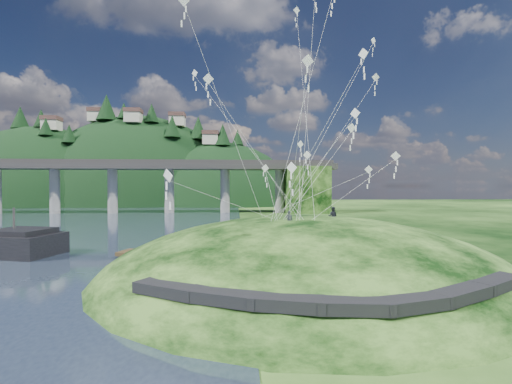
{
  "coord_description": "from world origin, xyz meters",
  "views": [
    {
      "loc": [
        2.08,
        -26.65,
        7.57
      ],
      "look_at": [
        4.0,
        6.0,
        7.0
      ],
      "focal_mm": 24.0,
      "sensor_mm": 36.0,
      "label": 1
    }
  ],
  "objects": [
    {
      "name": "kite_flyers",
      "position": [
        9.43,
        1.94,
        5.74
      ],
      "size": [
        5.12,
        3.68,
        1.71
      ],
      "color": "#23252F",
      "rests_on": "ground"
    },
    {
      "name": "grass_hill",
      "position": [
        8.0,
        2.0,
        -1.5
      ],
      "size": [
        36.0,
        32.0,
        13.0
      ],
      "color": "black",
      "rests_on": "ground"
    },
    {
      "name": "wooden_dock",
      "position": [
        -2.74,
        7.94,
        0.49
      ],
      "size": [
        15.42,
        7.46,
        1.11
      ],
      "color": "#382817",
      "rests_on": "ground"
    },
    {
      "name": "footpath",
      "position": [
        7.46,
        -9.74,
        2.08
      ],
      "size": [
        22.29,
        5.84,
        0.83
      ],
      "color": "black",
      "rests_on": "ground"
    },
    {
      "name": "ground",
      "position": [
        0.0,
        0.0,
        0.0
      ],
      "size": [
        320.0,
        320.0,
        0.0
      ],
      "primitive_type": "plane",
      "color": "black",
      "rests_on": "ground"
    },
    {
      "name": "kite_swarm",
      "position": [
        8.36,
        2.92,
        15.2
      ],
      "size": [
        20.97,
        17.32,
        20.7
      ],
      "color": "silver",
      "rests_on": "ground"
    },
    {
      "name": "bridge",
      "position": [
        -26.46,
        70.07,
        9.7
      ],
      "size": [
        160.0,
        11.0,
        15.0
      ],
      "color": "#2D2B2B",
      "rests_on": "ground"
    },
    {
      "name": "far_ridge",
      "position": [
        -43.58,
        122.17,
        -7.44
      ],
      "size": [
        153.0,
        70.0,
        94.5
      ],
      "color": "black",
      "rests_on": "ground"
    }
  ]
}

